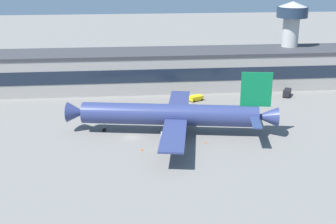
{
  "coord_description": "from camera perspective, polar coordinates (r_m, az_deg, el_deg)",
  "views": [
    {
      "loc": [
        -1.29,
        -115.19,
        46.31
      ],
      "look_at": [
        10.71,
        6.04,
        5.0
      ],
      "focal_mm": 48.03,
      "sensor_mm": 36.0,
      "label": 1
    }
  ],
  "objects": [
    {
      "name": "ground_plane",
      "position": [
        124.15,
        -4.66,
        -3.23
      ],
      "size": [
        600.0,
        600.0,
        0.0
      ],
      "primitive_type": "plane",
      "color": "slate"
    },
    {
      "name": "terminal_building",
      "position": [
        169.28,
        -5.08,
        5.29
      ],
      "size": [
        185.83,
        19.34,
        14.3
      ],
      "color": "#9E9993",
      "rests_on": "ground_plane"
    },
    {
      "name": "airliner",
      "position": [
        124.62,
        0.59,
        -0.34
      ],
      "size": [
        58.71,
        50.19,
        18.05
      ],
      "color": "navy",
      "rests_on": "ground_plane"
    },
    {
      "name": "control_tower",
      "position": [
        182.31,
        15.29,
        9.68
      ],
      "size": [
        11.8,
        11.8,
        31.51
      ],
      "color": "#B7B7B2",
      "rests_on": "ground_plane"
    },
    {
      "name": "pushback_tractor",
      "position": [
        155.86,
        3.58,
        1.81
      ],
      "size": [
        5.46,
        4.6,
        1.75
      ],
      "color": "yellow",
      "rests_on": "ground_plane"
    },
    {
      "name": "crew_van",
      "position": [
        166.09,
        14.88,
        2.42
      ],
      "size": [
        4.45,
        5.61,
        2.55
      ],
      "color": "black",
      "rests_on": "ground_plane"
    },
    {
      "name": "traffic_cone_0",
      "position": [
        115.53,
        -3.35,
        -4.75
      ],
      "size": [
        0.55,
        0.55,
        0.69
      ],
      "primitive_type": "cone",
      "color": "#F2590C",
      "rests_on": "ground_plane"
    },
    {
      "name": "traffic_cone_1",
      "position": [
        120.05,
        4.79,
        -3.88
      ],
      "size": [
        0.45,
        0.45,
        0.56
      ],
      "primitive_type": "cone",
      "color": "#F2590C",
      "rests_on": "ground_plane"
    }
  ]
}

